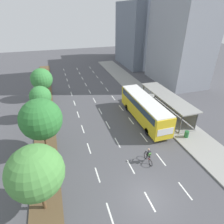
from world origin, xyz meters
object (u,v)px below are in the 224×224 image
(median_tree_second, at_px, (41,119))
(median_tree_third, at_px, (40,97))
(bus, at_px, (144,107))
(median_tree_fourth, at_px, (42,79))
(trash_bin, at_px, (187,134))
(median_tree_nearest, at_px, (36,173))
(bus_shelter, at_px, (168,102))
(cyclist, at_px, (148,156))

(median_tree_second, bearing_deg, median_tree_third, 92.01)
(bus, distance_m, median_tree_fourth, 17.94)
(median_tree_fourth, height_order, trash_bin, median_tree_fourth)
(median_tree_nearest, bearing_deg, median_tree_third, 89.89)
(bus_shelter, xyz_separation_m, bus, (-4.28, -0.69, 0.20))
(bus_shelter, xyz_separation_m, median_tree_second, (-17.60, -3.52, 2.32))
(bus_shelter, distance_m, median_tree_nearest, 21.00)
(trash_bin, bearing_deg, cyclist, -160.13)
(median_tree_second, xyz_separation_m, median_tree_fourth, (-0.17, 14.54, -0.46))
(median_tree_third, height_order, median_tree_fourth, median_tree_fourth)
(bus_shelter, bearing_deg, median_tree_fourth, 148.18)
(bus, bearing_deg, trash_bin, -59.98)
(cyclist, xyz_separation_m, median_tree_nearest, (-10.34, -2.22, 3.25))
(bus, height_order, median_tree_nearest, median_tree_nearest)
(median_tree_nearest, relative_size, median_tree_fourth, 1.10)
(median_tree_third, height_order, trash_bin, median_tree_third)
(bus_shelter, xyz_separation_m, median_tree_nearest, (-17.88, -10.79, 2.17))
(cyclist, bearing_deg, bus, 67.47)
(median_tree_nearest, distance_m, median_tree_third, 14.55)
(bus_shelter, bearing_deg, cyclist, -131.39)
(bus, xyz_separation_m, median_tree_fourth, (-13.49, 11.71, 1.67))
(cyclist, xyz_separation_m, median_tree_fourth, (-10.22, 19.59, 2.94))
(bus, xyz_separation_m, trash_bin, (3.20, -5.54, -1.49))
(bus_shelter, height_order, cyclist, bus_shelter)
(cyclist, relative_size, median_tree_third, 0.36)
(bus_shelter, bearing_deg, trash_bin, -99.84)
(median_tree_third, bearing_deg, median_tree_nearest, -90.11)
(median_tree_second, height_order, trash_bin, median_tree_second)
(trash_bin, bearing_deg, median_tree_fourth, 134.05)
(bus_shelter, height_order, median_tree_fourth, median_tree_fourth)
(median_tree_fourth, xyz_separation_m, trash_bin, (16.69, -17.25, -3.16))
(cyclist, bearing_deg, bus_shelter, 48.61)
(median_tree_second, bearing_deg, median_tree_fourth, 90.66)
(median_tree_nearest, xyz_separation_m, trash_bin, (16.80, 4.56, -3.46))
(median_tree_second, bearing_deg, bus, 12.00)
(cyclist, xyz_separation_m, trash_bin, (6.47, 2.34, -0.22))
(bus_shelter, xyz_separation_m, median_tree_fourth, (-17.77, 11.02, 1.87))
(bus, relative_size, trash_bin, 13.28)
(bus, height_order, median_tree_third, median_tree_third)
(bus_shelter, distance_m, median_tree_third, 18.33)
(bus, xyz_separation_m, median_tree_third, (-13.58, 4.44, 1.59))
(median_tree_fourth, bearing_deg, bus_shelter, -31.82)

